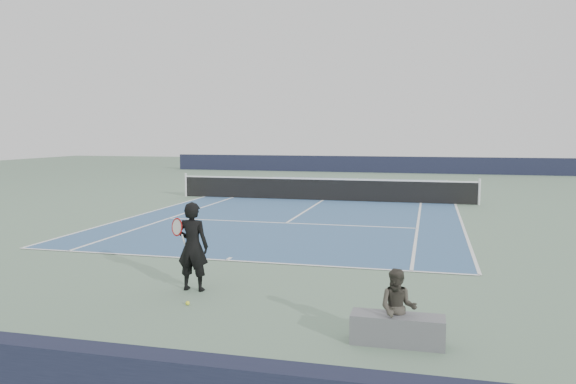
% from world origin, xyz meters
% --- Properties ---
extents(ground, '(80.00, 80.00, 0.00)m').
position_xyz_m(ground, '(0.00, 0.00, 0.00)').
color(ground, slate).
extents(court_surface, '(10.97, 23.77, 0.01)m').
position_xyz_m(court_surface, '(0.00, 0.00, 0.01)').
color(court_surface, '#395D87').
rests_on(court_surface, ground).
extents(tennis_net, '(12.90, 0.10, 1.07)m').
position_xyz_m(tennis_net, '(0.00, 0.00, 0.50)').
color(tennis_net, silver).
rests_on(tennis_net, ground).
extents(windscreen_far, '(30.00, 0.25, 1.20)m').
position_xyz_m(windscreen_far, '(0.00, 17.88, 0.60)').
color(windscreen_far, black).
rests_on(windscreen_far, ground).
extents(tennis_player, '(0.76, 0.45, 1.65)m').
position_xyz_m(tennis_player, '(0.25, -14.29, 0.83)').
color(tennis_player, black).
rests_on(tennis_player, ground).
extents(tennis_ball, '(0.07, 0.07, 0.07)m').
position_xyz_m(tennis_ball, '(0.52, -15.15, 0.04)').
color(tennis_ball, yellow).
rests_on(tennis_ball, ground).
extents(spectator_bench, '(1.29, 0.48, 1.09)m').
position_xyz_m(spectator_bench, '(4.06, -16.06, 0.36)').
color(spectator_bench, slate).
rests_on(spectator_bench, ground).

